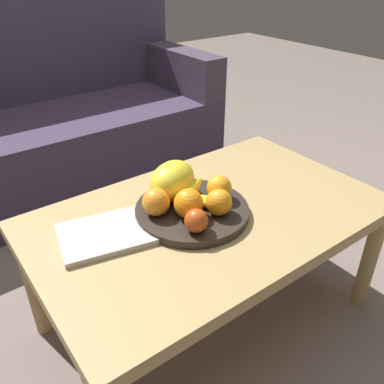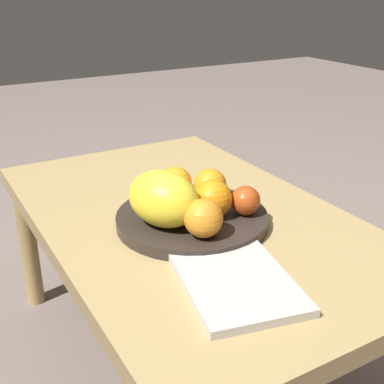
{
  "view_description": "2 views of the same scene",
  "coord_description": "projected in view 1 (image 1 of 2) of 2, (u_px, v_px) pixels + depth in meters",
  "views": [
    {
      "loc": [
        -0.62,
        -0.75,
        1.08
      ],
      "look_at": [
        -0.05,
        0.02,
        0.5
      ],
      "focal_mm": 37.54,
      "sensor_mm": 36.0,
      "label": 1
    },
    {
      "loc": [
        -0.89,
        0.5,
        0.92
      ],
      "look_at": [
        -0.05,
        0.02,
        0.5
      ],
      "focal_mm": 46.92,
      "sensor_mm": 36.0,
      "label": 2
    }
  ],
  "objects": [
    {
      "name": "apple_front",
      "position": [
        196.0,
        221.0,
        1.03
      ],
      "size": [
        0.06,
        0.06,
        0.06
      ],
      "primitive_type": "sphere",
      "color": "#B34216",
      "rests_on": "fruit_bowl"
    },
    {
      "name": "orange_right",
      "position": [
        156.0,
        202.0,
        1.09
      ],
      "size": [
        0.08,
        0.08,
        0.08
      ],
      "primitive_type": "sphere",
      "color": "orange",
      "rests_on": "fruit_bowl"
    },
    {
      "name": "couch",
      "position": [
        44.0,
        130.0,
        2.01
      ],
      "size": [
        1.7,
        0.7,
        0.9
      ],
      "color": "#3B2E46",
      "rests_on": "ground_plane"
    },
    {
      "name": "orange_back",
      "position": [
        219.0,
        188.0,
        1.16
      ],
      "size": [
        0.07,
        0.07,
        0.07
      ],
      "primitive_type": "sphere",
      "color": "orange",
      "rests_on": "fruit_bowl"
    },
    {
      "name": "banana_bunch",
      "position": [
        191.0,
        195.0,
        1.15
      ],
      "size": [
        0.15,
        0.15,
        0.06
      ],
      "color": "yellow",
      "rests_on": "fruit_bowl"
    },
    {
      "name": "magazine",
      "position": [
        108.0,
        233.0,
        1.06
      ],
      "size": [
        0.28,
        0.23,
        0.02
      ],
      "primitive_type": "cube",
      "rotation": [
        0.0,
        0.0,
        -0.22
      ],
      "color": "beige",
      "rests_on": "coffee_table"
    },
    {
      "name": "melon_large_front",
      "position": [
        172.0,
        181.0,
        1.16
      ],
      "size": [
        0.19,
        0.17,
        0.11
      ],
      "primitive_type": "ellipsoid",
      "rotation": [
        0.0,
        0.0,
        0.39
      ],
      "color": "yellow",
      "rests_on": "fruit_bowl"
    },
    {
      "name": "coffee_table",
      "position": [
        209.0,
        225.0,
        1.19
      ],
      "size": [
        1.02,
        0.63,
        0.43
      ],
      "color": "#A58955",
      "rests_on": "ground_plane"
    },
    {
      "name": "ground_plane",
      "position": [
        207.0,
        314.0,
        1.39
      ],
      "size": [
        8.0,
        8.0,
        0.0
      ],
      "primitive_type": "plane",
      "color": "#71625C"
    },
    {
      "name": "orange_left",
      "position": [
        219.0,
        202.0,
        1.09
      ],
      "size": [
        0.07,
        0.07,
        0.07
      ],
      "primitive_type": "sphere",
      "color": "orange",
      "rests_on": "fruit_bowl"
    },
    {
      "name": "orange_front",
      "position": [
        189.0,
        203.0,
        1.08
      ],
      "size": [
        0.08,
        0.08,
        0.08
      ],
      "primitive_type": "sphere",
      "color": "orange",
      "rests_on": "fruit_bowl"
    },
    {
      "name": "fruit_bowl",
      "position": [
        192.0,
        211.0,
        1.15
      ],
      "size": [
        0.32,
        0.32,
        0.03
      ],
      "primitive_type": "cylinder",
      "color": "#2D2520",
      "rests_on": "coffee_table"
    }
  ]
}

